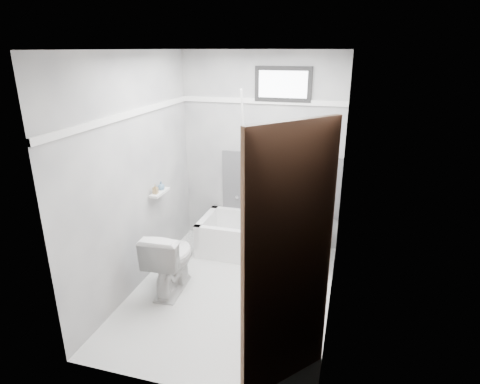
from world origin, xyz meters
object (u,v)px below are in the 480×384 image
(office_chair, at_px, (280,206))
(soap_bottle_b, at_px, (161,186))
(toilet, at_px, (171,260))
(soap_bottle_a, at_px, (155,189))
(door, at_px, (321,294))
(bathtub, at_px, (261,238))

(office_chair, bearing_deg, soap_bottle_b, -145.97)
(toilet, relative_size, soap_bottle_a, 6.31)
(toilet, xyz_separation_m, door, (1.60, -1.18, 0.65))
(toilet, relative_size, soap_bottle_b, 6.99)
(bathtub, distance_m, door, 2.50)
(door, bearing_deg, toilet, 143.50)
(bathtub, relative_size, office_chair, 1.45)
(bathtub, height_order, toilet, toilet)
(soap_bottle_a, bearing_deg, soap_bottle_b, 90.00)
(bathtub, xyz_separation_m, office_chair, (0.21, 0.05, 0.43))
(office_chair, relative_size, soap_bottle_a, 9.24)
(bathtub, xyz_separation_m, door, (0.88, -2.21, 0.79))
(soap_bottle_a, bearing_deg, toilet, -49.59)
(soap_bottle_a, bearing_deg, office_chair, 29.19)
(soap_bottle_a, bearing_deg, door, -39.09)
(office_chair, relative_size, door, 0.52)
(bathtub, bearing_deg, door, -68.39)
(toilet, bearing_deg, soap_bottle_a, -52.69)
(toilet, height_order, door, door)
(door, height_order, soap_bottle_b, door)
(office_chair, bearing_deg, toilet, -120.99)
(office_chair, xyz_separation_m, door, (0.67, -2.26, 0.36))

